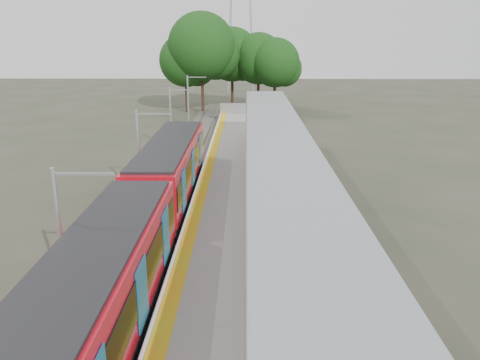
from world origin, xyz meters
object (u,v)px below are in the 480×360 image
train (146,210)px  info_pillar_far (255,171)px  bench_near (311,236)px  bench_mid (286,161)px  info_pillar_near (257,222)px  bench_far (282,157)px  litter_bin (281,168)px

train → info_pillar_far: bearing=54.3°
bench_near → info_pillar_far: bearing=124.8°
bench_mid → info_pillar_near: (-2.15, -10.74, 0.14)m
bench_far → bench_near: bearing=-82.3°
info_pillar_far → litter_bin: info_pillar_far is taller
bench_mid → bench_far: 1.31m
bench_near → info_pillar_far: info_pillar_far is taller
train → bench_near: size_ratio=15.45×
bench_near → info_pillar_near: info_pillar_near is taller
train → litter_bin: size_ratio=31.99×
bench_near → litter_bin: bearing=113.2°
info_pillar_far → info_pillar_near: bearing=-100.2°
info_pillar_near → litter_bin: (1.74, 9.52, -0.25)m
bench_mid → info_pillar_far: 4.07m
bench_near → info_pillar_far: 8.91m
bench_mid → info_pillar_far: info_pillar_far is taller
bench_far → bench_mid: bearing=-75.5°
info_pillar_near → train: bearing=159.8°
train → bench_near: bearing=-13.7°
bench_near → info_pillar_near: 2.55m
info_pillar_near → info_pillar_far: info_pillar_far is taller
info_pillar_near → info_pillar_far: 7.27m
bench_far → info_pillar_far: info_pillar_far is taller
train → info_pillar_near: bearing=-4.0°
train → bench_far: 13.61m
train → info_pillar_near: train is taller
bench_near → bench_mid: 12.12m
info_pillar_far → litter_bin: (1.71, 2.25, -0.43)m
train → bench_mid: 12.60m
info_pillar_far → litter_bin: bearing=42.7°
bench_mid → info_pillar_far: (-2.12, -3.46, 0.31)m
train → info_pillar_far: 8.54m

